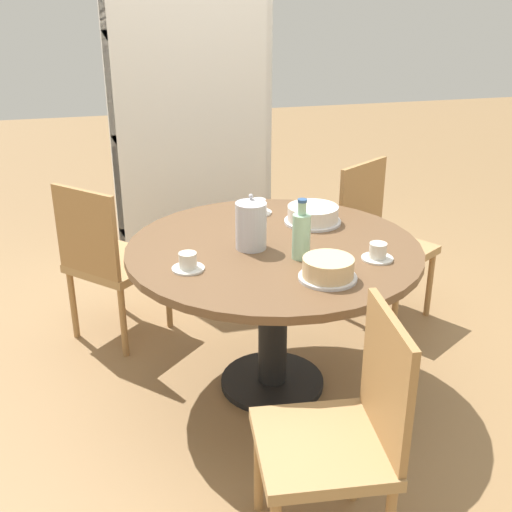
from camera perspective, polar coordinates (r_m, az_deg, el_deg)
ground_plane at (r=3.16m, az=1.44°, el=-11.29°), size 14.00×14.00×0.00m
dining_table at (r=2.87m, az=1.56°, el=-1.53°), size 1.30×1.30×0.72m
chair_a at (r=3.66m, az=10.92°, el=1.52°), size 0.58×0.58×0.87m
chair_b at (r=3.42m, az=-12.95°, el=-0.25°), size 0.59×0.59×0.87m
chair_c at (r=2.15m, az=7.63°, el=-15.28°), size 0.46×0.46×0.87m
bookshelf at (r=4.25m, az=-5.90°, el=10.96°), size 1.02×0.28×1.84m
coffee_pot at (r=2.75m, az=-0.43°, el=2.85°), size 0.13×0.13×0.25m
water_bottle at (r=2.66m, az=4.05°, el=1.92°), size 0.08×0.08×0.26m
cake_main at (r=3.08m, az=5.07°, el=3.67°), size 0.27×0.27×0.08m
cake_second at (r=2.50m, az=6.42°, el=-1.16°), size 0.23×0.23×0.09m
cup_a at (r=2.59m, az=-6.07°, el=-0.60°), size 0.13×0.13×0.07m
cup_b at (r=3.20m, az=0.22°, el=4.34°), size 0.13×0.13×0.07m
cup_c at (r=2.71m, az=10.77°, el=0.28°), size 0.13×0.13×0.07m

